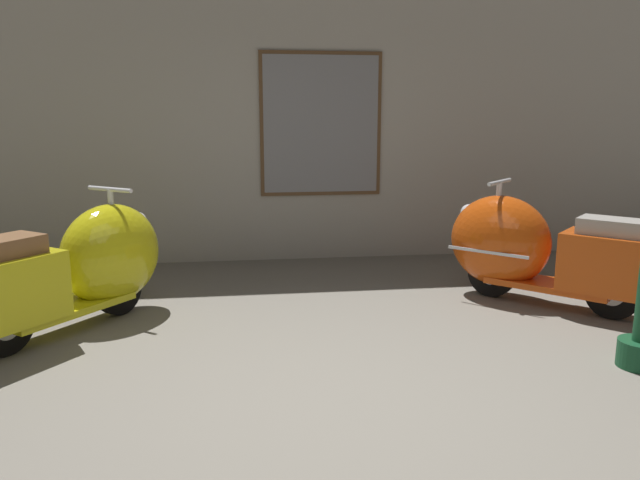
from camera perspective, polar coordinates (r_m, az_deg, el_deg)
ground_plane at (r=3.58m, az=0.53°, el=-15.45°), size 60.00×60.00×0.00m
showroom_back_wall at (r=6.94m, az=-4.02°, el=13.92°), size 18.00×0.24×3.83m
scooter_0 at (r=5.05m, az=-21.35°, el=-2.27°), size 1.45×1.69×1.07m
scooter_1 at (r=5.60m, az=19.17°, el=-0.80°), size 1.58×1.59×1.07m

